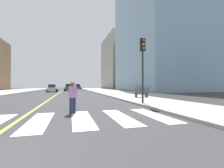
{
  "coord_description": "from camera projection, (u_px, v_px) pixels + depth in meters",
  "views": [
    {
      "loc": [
        2.17,
        -3.18,
        1.52
      ],
      "look_at": [
        11.52,
        31.36,
        1.86
      ],
      "focal_mm": 24.86,
      "sensor_mm": 36.0,
      "label": 1
    }
  ],
  "objects": [
    {
      "name": "sidewalk_kerb_east",
      "position": [
        134.0,
        94.0,
        24.98
      ],
      "size": [
        10.0,
        120.0,
        0.15
      ],
      "primitive_type": "cube",
      "color": "#9E9B93",
      "rests_on": "ground"
    },
    {
      "name": "crosswalk_paint",
      "position": [
        15.0,
        122.0,
        6.35
      ],
      "size": [
        13.5,
        4.0,
        0.01
      ],
      "color": "silver",
      "rests_on": "ground"
    },
    {
      "name": "lane_divider_paint",
      "position": [
        62.0,
        91.0,
        41.1
      ],
      "size": [
        0.16,
        80.0,
        0.01
      ],
      "primitive_type": "cube",
      "color": "yellow",
      "rests_on": "ground"
    },
    {
      "name": "office_tower_glass",
      "position": [
        160.0,
        9.0,
        47.06
      ],
      "size": [
        20.0,
        28.0,
        49.49
      ],
      "primitive_type": "cube",
      "color": "#7A9EB7",
      "rests_on": "ground"
    },
    {
      "name": "parking_garage_concrete",
      "position": [
        124.0,
        64.0,
        75.04
      ],
      "size": [
        18.0,
        24.0,
        24.23
      ],
      "primitive_type": "cube",
      "color": "#9E9B93",
      "rests_on": "ground"
    },
    {
      "name": "car_green_nearest",
      "position": [
        69.0,
        88.0,
        42.94
      ],
      "size": [
        2.74,
        4.38,
        1.96
      ],
      "rotation": [
        0.0,
        0.0,
        3.14
      ],
      "color": "#236B42",
      "rests_on": "ground"
    },
    {
      "name": "car_blue_second",
      "position": [
        78.0,
        87.0,
        61.64
      ],
      "size": [
        2.94,
        4.63,
        2.04
      ],
      "rotation": [
        0.0,
        0.0,
        3.11
      ],
      "color": "#2D479E",
      "rests_on": "ground"
    },
    {
      "name": "car_silver_third",
      "position": [
        52.0,
        88.0,
        36.32
      ],
      "size": [
        2.49,
        3.97,
        1.77
      ],
      "rotation": [
        0.0,
        0.0,
        0.01
      ],
      "color": "#B7B7BC",
      "rests_on": "ground"
    },
    {
      "name": "traffic_light_near_corner",
      "position": [
        143.0,
        58.0,
        12.18
      ],
      "size": [
        0.36,
        0.41,
        5.08
      ],
      "rotation": [
        0.0,
        0.0,
        3.14
      ],
      "color": "black",
      "rests_on": "sidewalk_kerb_east"
    },
    {
      "name": "park_bench",
      "position": [
        142.0,
        93.0,
        18.26
      ],
      "size": [
        1.81,
        0.6,
        1.12
      ],
      "rotation": [
        0.0,
        0.0,
        1.59
      ],
      "color": "#47474C",
      "rests_on": "sidewalk_kerb_east"
    },
    {
      "name": "pedestrian_crossing",
      "position": [
        73.0,
        96.0,
        8.41
      ],
      "size": [
        0.43,
        0.43,
        1.74
      ],
      "rotation": [
        0.0,
        0.0,
        0.59
      ],
      "color": "#232847",
      "rests_on": "ground"
    }
  ]
}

